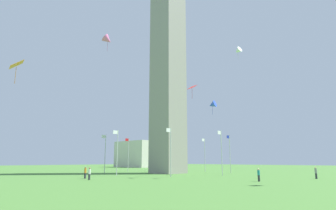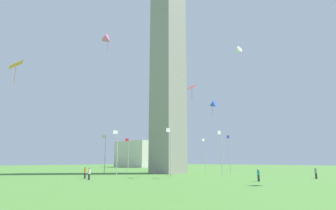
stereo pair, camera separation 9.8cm
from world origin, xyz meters
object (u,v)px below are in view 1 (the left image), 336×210
Objects in this scene: flagpole_w at (128,153)px; flagpole_nw at (105,152)px; kite_blue_delta at (212,105)px; kite_red_diamond at (192,88)px; kite_pink_delta at (108,40)px; person_teal_shirt at (259,175)px; kite_orange_diamond at (17,65)px; flagpole_s at (205,153)px; person_orange_shirt at (85,173)px; person_gray_shirt at (316,173)px; person_white_shirt at (89,174)px; flagpole_sw at (166,153)px; distant_building at (147,154)px; flagpole_n at (117,150)px; flagpole_e at (221,150)px; kite_white_delta at (238,51)px; obelisk_monument at (168,53)px; flagpole_ne at (170,150)px; flagpole_se at (230,152)px.

flagpole_w and flagpole_nw have the same top height.
kite_red_diamond is at bearing 17.00° from kite_blue_delta.
person_teal_shirt is at bearing 111.17° from kite_pink_delta.
kite_red_diamond is 1.03× the size of kite_orange_diamond.
person_orange_shirt is (34.84, 2.78, -3.62)m from flagpole_s.
kite_red_diamond is (8.32, 26.89, 10.35)m from flagpole_w.
person_gray_shirt is at bearing 123.38° from kite_red_diamond.
person_orange_shirt is 1.00× the size of person_white_shirt.
flagpole_w is 39.54m from person_teal_shirt.
flagpole_sw is 4.71× the size of person_orange_shirt.
distant_building is (-55.45, -49.29, -18.59)m from kite_pink_delta.
flagpole_n and flagpole_sw have the same top height.
flagpole_s is 4.71× the size of person_orange_shirt.
kite_pink_delta is (4.43, 2.09, 19.30)m from flagpole_n.
person_white_shirt is at bearing -9.18° from kite_blue_delta.
flagpole_e and flagpole_sw have the same top height.
kite_white_delta is at bearing 21.41° from person_gray_shirt.
flagpole_sw is at bearing -67.50° from flagpole_s.
flagpole_sw is 30.86m from kite_red_diamond.
person_teal_shirt is 22.82m from kite_blue_delta.
person_white_shirt is 0.60× the size of kite_blue_delta.
obelisk_monument is at bearing 25.36° from person_teal_shirt.
obelisk_monument is 22.33× the size of kite_red_diamond.
flagpole_n is 1.00× the size of flagpole_ne.
flagpole_e reaches higher than person_orange_shirt.
person_teal_shirt is at bearing 86.10° from kite_red_diamond.
kite_white_delta is (5.17, -9.02, 20.28)m from person_gray_shirt.
flagpole_s is at bearing -130.67° from kite_white_delta.
flagpole_e is 24.90m from flagpole_nw.
kite_white_delta is at bearing 121.02° from flagpole_ne.
kite_red_diamond is 10.15m from kite_white_delta.
kite_blue_delta is (-38.46, -3.54, 2.11)m from kite_orange_diamond.
distant_building reaches higher than flagpole_se.
flagpole_sw is (-23.00, -9.53, 0.00)m from flagpole_n.
kite_orange_diamond is at bearing 5.25° from kite_blue_delta.
person_teal_shirt is at bearing 69.76° from obelisk_monument.
flagpole_s is at bearing 180.00° from obelisk_monument.
kite_red_diamond is at bearing 111.02° from flagpole_n.
kite_blue_delta reaches higher than flagpole_e.
person_white_shirt is 33.28m from person_gray_shirt.
distant_building is at bearing -117.02° from flagpole_s.
flagpole_nw is 17.45m from person_orange_shirt.
kite_orange_diamond is at bearing -158.24° from person_white_shirt.
kite_white_delta is at bearing 58.50° from distant_building.
person_white_shirt is 0.79× the size of kite_white_delta.
flagpole_n is at bearing 19.53° from person_gray_shirt.
flagpole_n is 19.06m from flagpole_w.
kite_pink_delta is at bearing 41.00° from flagpole_w.
flagpole_w is 0.38× the size of distant_building.
flagpole_s is at bearing -157.50° from flagpole_ne.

